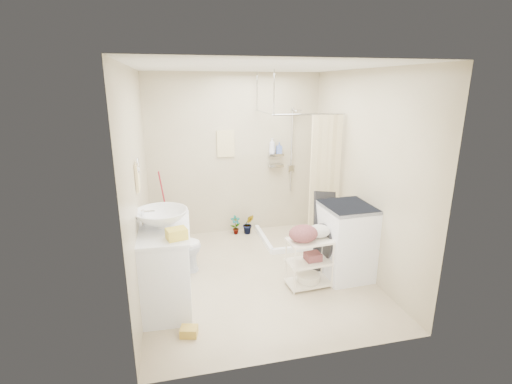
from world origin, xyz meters
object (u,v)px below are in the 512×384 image
washing_machine (348,240)px  laundry_rack (309,258)px  vanity (165,266)px  toilet (175,247)px

washing_machine → laundry_rack: 0.62m
vanity → laundry_rack: 1.72m
toilet → laundry_rack: 1.77m
laundry_rack → vanity: bearing=175.4°
toilet → laundry_rack: bearing=-111.0°
laundry_rack → toilet: bearing=150.1°
vanity → washing_machine: (2.30, 0.16, 0.02)m
vanity → toilet: 0.77m
laundry_rack → washing_machine: bearing=12.1°
vanity → toilet: bearing=83.2°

